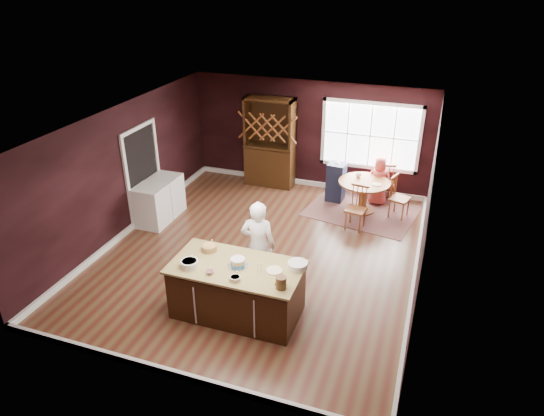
{
  "coord_description": "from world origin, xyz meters",
  "views": [
    {
      "loc": [
        2.92,
        -7.72,
        5.19
      ],
      "look_at": [
        0.24,
        -0.04,
        1.05
      ],
      "focal_mm": 32.0,
      "sensor_mm": 36.0,
      "label": 1
    }
  ],
  "objects_px": {
    "chair_south": "(356,208)",
    "high_chair": "(336,181)",
    "baker": "(258,246)",
    "kitchen_island": "(237,291)",
    "seated_woman": "(379,181)",
    "layer_cake": "(238,262)",
    "chair_east": "(400,197)",
    "dryer": "(167,194)",
    "dining_table": "(364,190)",
    "washer": "(152,206)",
    "hutch": "(270,142)",
    "toddler": "(335,169)",
    "chair_north": "(384,181)"
  },
  "relations": [
    {
      "from": "seated_woman",
      "to": "high_chair",
      "type": "relative_size",
      "value": 1.19
    },
    {
      "from": "baker",
      "to": "seated_woman",
      "type": "relative_size",
      "value": 1.42
    },
    {
      "from": "kitchen_island",
      "to": "layer_cake",
      "type": "bearing_deg",
      "value": 26.12
    },
    {
      "from": "chair_south",
      "to": "dryer",
      "type": "bearing_deg",
      "value": -162.59
    },
    {
      "from": "chair_south",
      "to": "seated_woman",
      "type": "distance_m",
      "value": 1.43
    },
    {
      "from": "layer_cake",
      "to": "chair_south",
      "type": "height_order",
      "value": "layer_cake"
    },
    {
      "from": "high_chair",
      "to": "washer",
      "type": "bearing_deg",
      "value": -139.44
    },
    {
      "from": "layer_cake",
      "to": "dryer",
      "type": "height_order",
      "value": "layer_cake"
    },
    {
      "from": "kitchen_island",
      "to": "dining_table",
      "type": "distance_m",
      "value": 4.53
    },
    {
      "from": "chair_north",
      "to": "layer_cake",
      "type": "bearing_deg",
      "value": 55.79
    },
    {
      "from": "layer_cake",
      "to": "kitchen_island",
      "type": "bearing_deg",
      "value": -153.88
    },
    {
      "from": "seated_woman",
      "to": "washer",
      "type": "distance_m",
      "value": 5.25
    },
    {
      "from": "hutch",
      "to": "dryer",
      "type": "xyz_separation_m",
      "value": [
        -1.69,
        -2.3,
        -0.68
      ]
    },
    {
      "from": "chair_east",
      "to": "high_chair",
      "type": "distance_m",
      "value": 1.59
    },
    {
      "from": "chair_south",
      "to": "high_chair",
      "type": "height_order",
      "value": "high_chair"
    },
    {
      "from": "baker",
      "to": "chair_north",
      "type": "height_order",
      "value": "baker"
    },
    {
      "from": "layer_cake",
      "to": "chair_north",
      "type": "bearing_deg",
      "value": 71.85
    },
    {
      "from": "high_chair",
      "to": "dryer",
      "type": "xyz_separation_m",
      "value": [
        -3.51,
        -1.91,
        -0.04
      ]
    },
    {
      "from": "baker",
      "to": "chair_south",
      "type": "height_order",
      "value": "baker"
    },
    {
      "from": "hutch",
      "to": "chair_south",
      "type": "bearing_deg",
      "value": -32.88
    },
    {
      "from": "chair_east",
      "to": "hutch",
      "type": "xyz_separation_m",
      "value": [
        -3.36,
        0.77,
        0.64
      ]
    },
    {
      "from": "chair_south",
      "to": "high_chair",
      "type": "relative_size",
      "value": 1.0
    },
    {
      "from": "hutch",
      "to": "dryer",
      "type": "distance_m",
      "value": 2.94
    },
    {
      "from": "baker",
      "to": "seated_woman",
      "type": "distance_m",
      "value": 4.34
    },
    {
      "from": "kitchen_island",
      "to": "washer",
      "type": "height_order",
      "value": "kitchen_island"
    },
    {
      "from": "high_chair",
      "to": "kitchen_island",
      "type": "bearing_deg",
      "value": -92.5
    },
    {
      "from": "seated_woman",
      "to": "toddler",
      "type": "height_order",
      "value": "seated_woman"
    },
    {
      "from": "chair_south",
      "to": "layer_cake",
      "type": "bearing_deg",
      "value": -101.7
    },
    {
      "from": "kitchen_island",
      "to": "seated_woman",
      "type": "bearing_deg",
      "value": 72.08
    },
    {
      "from": "layer_cake",
      "to": "dryer",
      "type": "relative_size",
      "value": 0.35
    },
    {
      "from": "chair_east",
      "to": "washer",
      "type": "distance_m",
      "value": 5.5
    },
    {
      "from": "toddler",
      "to": "seated_woman",
      "type": "bearing_deg",
      "value": 10.03
    },
    {
      "from": "washer",
      "to": "toddler",
      "type": "bearing_deg",
      "value": 35.92
    },
    {
      "from": "chair_east",
      "to": "high_chair",
      "type": "relative_size",
      "value": 1.0
    },
    {
      "from": "dining_table",
      "to": "kitchen_island",
      "type": "bearing_deg",
      "value": -106.76
    },
    {
      "from": "dining_table",
      "to": "chair_east",
      "type": "xyz_separation_m",
      "value": [
        0.82,
        -0.0,
        -0.04
      ]
    },
    {
      "from": "chair_east",
      "to": "seated_woman",
      "type": "relative_size",
      "value": 0.84
    },
    {
      "from": "chair_north",
      "to": "hutch",
      "type": "bearing_deg",
      "value": -16.83
    },
    {
      "from": "kitchen_island",
      "to": "chair_south",
      "type": "distance_m",
      "value": 3.7
    },
    {
      "from": "washer",
      "to": "dryer",
      "type": "height_order",
      "value": "washer"
    },
    {
      "from": "dining_table",
      "to": "layer_cake",
      "type": "xyz_separation_m",
      "value": [
        -1.28,
        -4.33,
        0.45
      ]
    },
    {
      "from": "chair_east",
      "to": "chair_south",
      "type": "height_order",
      "value": "chair_east"
    },
    {
      "from": "baker",
      "to": "washer",
      "type": "bearing_deg",
      "value": -32.67
    },
    {
      "from": "layer_cake",
      "to": "dining_table",
      "type": "bearing_deg",
      "value": 73.49
    },
    {
      "from": "chair_east",
      "to": "dryer",
      "type": "bearing_deg",
      "value": 123.71
    },
    {
      "from": "baker",
      "to": "chair_north",
      "type": "distance_m",
      "value": 4.57
    },
    {
      "from": "seated_woman",
      "to": "dryer",
      "type": "height_order",
      "value": "seated_woman"
    },
    {
      "from": "chair_east",
      "to": "seated_woman",
      "type": "xyz_separation_m",
      "value": [
        -0.55,
        0.53,
        0.09
      ]
    },
    {
      "from": "high_chair",
      "to": "dryer",
      "type": "distance_m",
      "value": 4.0
    },
    {
      "from": "chair_north",
      "to": "seated_woman",
      "type": "xyz_separation_m",
      "value": [
        -0.11,
        -0.2,
        0.08
      ]
    }
  ]
}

